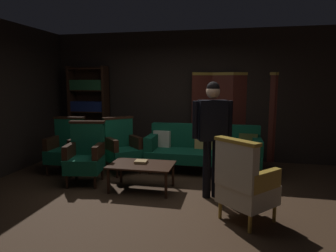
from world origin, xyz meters
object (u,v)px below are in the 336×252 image
(bookshelf, at_px, (89,109))
(coffee_table, at_px, (142,167))
(folding_screen, at_px, (242,116))
(book_tan_leather, at_px, (141,162))
(armchair_wing_left, at_px, (86,154))
(armchair_gilt_accent, at_px, (244,183))
(armchair_wing_right, at_px, (122,147))
(standing_figure, at_px, (212,129))
(potted_plant, at_px, (118,138))
(velvet_couch, at_px, (203,148))
(armchair_wing_far, at_px, (66,147))

(bookshelf, distance_m, coffee_table, 2.80)
(folding_screen, bearing_deg, book_tan_leather, -127.52)
(folding_screen, height_order, book_tan_leather, folding_screen)
(coffee_table, bearing_deg, armchair_wing_left, 172.47)
(armchair_gilt_accent, relative_size, armchair_wing_right, 1.00)
(armchair_gilt_accent, xyz_separation_m, standing_figure, (-0.44, 0.73, 0.54))
(standing_figure, bearing_deg, potted_plant, 142.92)
(armchair_wing_right, bearing_deg, book_tan_leather, -52.08)
(folding_screen, distance_m, standing_figure, 2.29)
(velvet_couch, distance_m, coffee_table, 1.51)
(armchair_wing_far, xyz_separation_m, book_tan_leather, (1.65, -0.57, -0.05))
(coffee_table, bearing_deg, velvet_couch, 55.61)
(armchair_wing_left, xyz_separation_m, book_tan_leather, (0.99, -0.07, -0.05))
(bookshelf, bearing_deg, folding_screen, 3.02)
(folding_screen, xyz_separation_m, armchair_wing_far, (-3.26, -1.52, -0.50))
(coffee_table, xyz_separation_m, standing_figure, (1.09, -0.07, 0.65))
(folding_screen, distance_m, bookshelf, 3.44)
(armchair_gilt_accent, relative_size, armchair_wing_far, 1.00)
(book_tan_leather, bearing_deg, potted_plant, 123.58)
(standing_figure, distance_m, book_tan_leather, 1.27)
(armchair_wing_right, bearing_deg, standing_figure, -28.32)
(bookshelf, height_order, armchair_wing_left, bookshelf)
(potted_plant, bearing_deg, folding_screen, 14.82)
(armchair_wing_far, bearing_deg, armchair_wing_left, -37.39)
(folding_screen, distance_m, armchair_wing_right, 2.63)
(bookshelf, height_order, coffee_table, bookshelf)
(armchair_wing_far, relative_size, potted_plant, 1.13)
(coffee_table, distance_m, armchair_gilt_accent, 1.74)
(folding_screen, height_order, potted_plant, folding_screen)
(armchair_wing_right, distance_m, potted_plant, 0.70)
(potted_plant, bearing_deg, armchair_wing_right, -62.76)
(potted_plant, relative_size, book_tan_leather, 4.88)
(book_tan_leather, bearing_deg, standing_figure, -7.12)
(armchair_wing_left, relative_size, standing_figure, 0.61)
(folding_screen, bearing_deg, armchair_gilt_accent, -90.86)
(velvet_couch, relative_size, armchair_wing_left, 2.04)
(coffee_table, height_order, potted_plant, potted_plant)
(folding_screen, xyz_separation_m, book_tan_leather, (-1.61, -2.09, -0.55))
(potted_plant, bearing_deg, armchair_wing_left, -92.20)
(bookshelf, relative_size, standing_figure, 1.20)
(armchair_gilt_accent, height_order, armchair_wing_left, same)
(folding_screen, bearing_deg, standing_figure, -102.31)
(armchair_wing_right, height_order, book_tan_leather, armchair_wing_right)
(velvet_couch, bearing_deg, armchair_wing_right, -166.01)
(bookshelf, bearing_deg, potted_plant, -29.28)
(folding_screen, xyz_separation_m, armchair_gilt_accent, (-0.04, -2.97, -0.50))
(armchair_wing_left, xyz_separation_m, potted_plant, (0.05, 1.35, 0.04))
(velvet_couch, relative_size, potted_plant, 2.29)
(armchair_gilt_accent, bearing_deg, armchair_wing_far, 155.85)
(bookshelf, xyz_separation_m, armchair_wing_right, (1.20, -1.11, -0.60))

